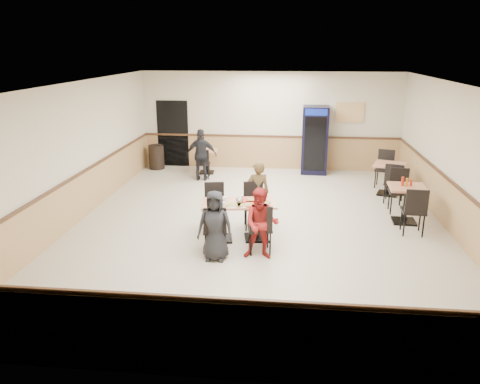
# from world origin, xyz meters

# --- Properties ---
(ground) EXTENTS (10.00, 10.00, 0.00)m
(ground) POSITION_xyz_m (0.00, 0.00, 0.00)
(ground) COLOR beige
(ground) RESTS_ON ground
(room_shell) EXTENTS (10.00, 10.00, 10.00)m
(room_shell) POSITION_xyz_m (1.78, 2.55, 0.58)
(room_shell) COLOR silver
(room_shell) RESTS_ON ground
(main_table) EXTENTS (1.56, 0.96, 0.78)m
(main_table) POSITION_xyz_m (-0.36, -0.84, 0.52)
(main_table) COLOR black
(main_table) RESTS_ON ground
(main_chairs) EXTENTS (1.55, 1.90, 0.99)m
(main_chairs) POSITION_xyz_m (-0.41, -0.85, 0.50)
(main_chairs) COLOR black
(main_chairs) RESTS_ON ground
(diner_woman_left) EXTENTS (0.64, 0.43, 1.30)m
(diner_woman_left) POSITION_xyz_m (-0.68, -1.79, 0.65)
(diner_woman_left) COLOR black
(diner_woman_left) RESTS_ON ground
(diner_woman_right) EXTENTS (0.65, 0.51, 1.33)m
(diner_woman_right) POSITION_xyz_m (0.14, -1.66, 0.66)
(diner_woman_right) COLOR maroon
(diner_woman_right) RESTS_ON ground
(diner_man_opposite) EXTENTS (0.56, 0.43, 1.39)m
(diner_man_opposite) POSITION_xyz_m (-0.04, 0.11, 0.69)
(diner_man_opposite) COLOR brown
(diner_man_opposite) RESTS_ON ground
(lone_diner) EXTENTS (0.89, 0.42, 1.49)m
(lone_diner) POSITION_xyz_m (-1.88, 3.39, 0.74)
(lone_diner) COLOR black
(lone_diner) RESTS_ON ground
(tabletop_clutter) EXTENTS (1.27, 0.77, 0.12)m
(tabletop_clutter) POSITION_xyz_m (-0.29, -0.89, 0.81)
(tabletop_clutter) COLOR #B61E0C
(tabletop_clutter) RESTS_ON main_table
(side_table_near) EXTENTS (0.81, 0.81, 0.82)m
(side_table_near) POSITION_xyz_m (3.17, 0.49, 0.55)
(side_table_near) COLOR black
(side_table_near) RESTS_ON ground
(side_table_near_chair_south) EXTENTS (0.51, 0.51, 1.04)m
(side_table_near_chair_south) POSITION_xyz_m (3.17, -0.17, 0.52)
(side_table_near_chair_south) COLOR black
(side_table_near_chair_south) RESTS_ON ground
(side_table_near_chair_north) EXTENTS (0.51, 0.51, 1.04)m
(side_table_near_chair_north) POSITION_xyz_m (3.17, 1.14, 0.52)
(side_table_near_chair_north) COLOR black
(side_table_near_chair_north) RESTS_ON ground
(side_table_far) EXTENTS (0.98, 0.98, 0.82)m
(side_table_far) POSITION_xyz_m (3.20, 2.54, 0.55)
(side_table_far) COLOR black
(side_table_far) RESTS_ON ground
(side_table_far_chair_south) EXTENTS (0.61, 0.61, 1.04)m
(side_table_far_chair_south) POSITION_xyz_m (3.20, 1.88, 0.52)
(side_table_far_chair_south) COLOR black
(side_table_far_chair_south) RESTS_ON ground
(side_table_far_chair_north) EXTENTS (0.61, 0.61, 1.04)m
(side_table_far_chair_north) POSITION_xyz_m (3.20, 3.20, 0.52)
(side_table_far_chair_north) COLOR black
(side_table_far_chair_north) RESTS_ON ground
(condiment_caddy) EXTENTS (0.23, 0.06, 0.20)m
(condiment_caddy) POSITION_xyz_m (3.14, 0.54, 0.91)
(condiment_caddy) COLOR #B1240C
(condiment_caddy) RESTS_ON side_table_near
(back_table) EXTENTS (0.72, 0.72, 0.71)m
(back_table) POSITION_xyz_m (-1.88, 4.20, 0.47)
(back_table) COLOR black
(back_table) RESTS_ON ground
(back_table_chair_lone) EXTENTS (0.45, 0.45, 0.90)m
(back_table_chair_lone) POSITION_xyz_m (-1.88, 3.63, 0.45)
(back_table_chair_lone) COLOR black
(back_table_chair_lone) RESTS_ON ground
(pepsi_cooler) EXTENTS (0.80, 0.81, 2.03)m
(pepsi_cooler) POSITION_xyz_m (1.37, 4.59, 1.01)
(pepsi_cooler) COLOR black
(pepsi_cooler) RESTS_ON ground
(trash_bin) EXTENTS (0.48, 0.48, 0.76)m
(trash_bin) POSITION_xyz_m (-3.55, 4.55, 0.38)
(trash_bin) COLOR black
(trash_bin) RESTS_ON ground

